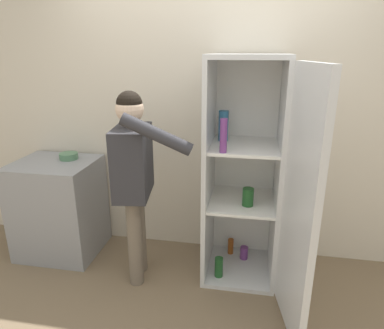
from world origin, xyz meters
TOP-DOWN VIEW (x-y plane):
  - ground_plane at (0.00, 0.00)m, footprint 12.00×12.00m
  - wall_back at (0.00, 0.98)m, footprint 7.00×0.06m
  - refrigerator at (0.39, 0.53)m, footprint 0.73×1.20m
  - person at (-0.52, 0.37)m, footprint 0.66×0.58m
  - counter at (-1.36, 0.63)m, footprint 0.70×0.61m
  - bowl at (-1.27, 0.73)m, footprint 0.16×0.16m

SIDE VIEW (x-z plane):
  - ground_plane at x=0.00m, z-range 0.00..0.00m
  - counter at x=-1.36m, z-range 0.00..0.89m
  - refrigerator at x=0.39m, z-range -0.01..1.79m
  - bowl at x=-1.27m, z-range 0.89..0.94m
  - person at x=-0.52m, z-range 0.20..1.75m
  - wall_back at x=0.00m, z-range 0.00..2.55m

